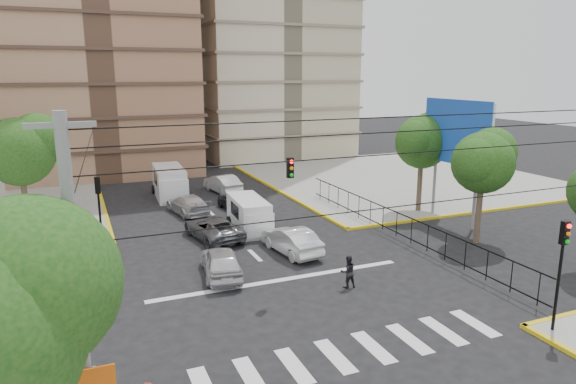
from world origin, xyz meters
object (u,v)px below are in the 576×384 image
car_silver_front_left (221,262)px  van_left_lane (170,183)px  traffic_light_nw (99,203)px  traffic_light_se (561,258)px  pedestrian_crosswalk (348,272)px  van_right_lane (250,216)px  car_white_front_right (291,240)px

car_silver_front_left → van_left_lane: bearing=-84.0°
traffic_light_nw → van_left_lane: (5.95, 12.64, -1.90)m
traffic_light_se → car_silver_front_left: traffic_light_se is taller
van_left_lane → pedestrian_crosswalk: (4.46, -21.28, -0.42)m
traffic_light_se → van_left_lane: (-9.65, 28.24, -1.90)m
traffic_light_se → traffic_light_nw: bearing=135.0°
car_silver_front_left → pedestrian_crosswalk: (5.12, -3.70, 0.03)m
van_right_lane → van_left_lane: 11.46m
car_silver_front_left → car_white_front_right: 4.85m
traffic_light_nw → van_right_lane: (9.02, 1.60, -2.09)m
van_right_lane → van_left_lane: size_ratio=0.85×
van_right_lane → car_silver_front_left: 7.53m
traffic_light_nw → van_left_lane: traffic_light_nw is taller
car_silver_front_left → traffic_light_nw: bearing=-34.9°
van_left_lane → pedestrian_crosswalk: van_left_lane is taller
van_left_lane → van_right_lane: bearing=-71.4°
van_left_lane → pedestrian_crosswalk: 21.74m
car_silver_front_left → pedestrian_crosswalk: 6.31m
car_silver_front_left → pedestrian_crosswalk: pedestrian_crosswalk is taller
pedestrian_crosswalk → van_right_lane: bearing=-77.7°
van_right_lane → car_white_front_right: 4.88m
traffic_light_se → car_white_front_right: bearing=115.0°
traffic_light_nw → car_silver_front_left: traffic_light_nw is taller
van_left_lane → traffic_light_se: bearing=-68.1°
car_white_front_right → pedestrian_crosswalk: (0.58, -5.43, 0.04)m
van_right_lane → van_left_lane: (-3.07, 11.04, 0.19)m
traffic_light_se → van_right_lane: size_ratio=0.92×
van_right_lane → van_left_lane: bearing=108.9°
traffic_light_nw → van_right_lane: 9.39m
traffic_light_se → car_white_front_right: (-5.78, 12.39, -2.36)m
traffic_light_se → van_right_lane: 18.53m
traffic_light_se → van_left_lane: traffic_light_se is taller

